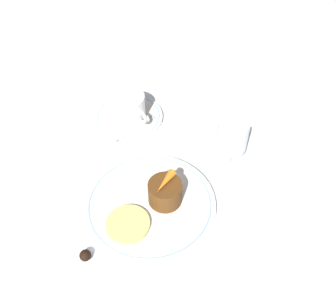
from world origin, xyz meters
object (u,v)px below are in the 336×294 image
at_px(wine_glass, 232,138).
at_px(fork, 110,151).
at_px(dinner_plate, 150,205).
at_px(dessert_cake, 165,193).
at_px(coffee_cup, 126,106).

distance_m(wine_glass, fork, 0.26).
height_order(dinner_plate, dessert_cake, dessert_cake).
xyz_separation_m(dinner_plate, dessert_cake, (0.01, 0.02, 0.03)).
height_order(coffee_cup, dessert_cake, coffee_cup).
distance_m(fork, dessert_cake, 0.19).
bearing_deg(dinner_plate, dessert_cake, 59.49).
bearing_deg(coffee_cup, dessert_cake, -23.75).
height_order(dinner_plate, coffee_cup, coffee_cup).
distance_m(dinner_plate, coffee_cup, 0.26).
distance_m(wine_glass, dessert_cake, 0.17).
height_order(wine_glass, dessert_cake, wine_glass).
distance_m(dinner_plate, fork, 0.17).
xyz_separation_m(dinner_plate, wine_glass, (0.03, 0.19, 0.07)).
xyz_separation_m(wine_glass, fork, (-0.20, -0.16, -0.07)).
bearing_deg(dinner_plate, wine_glass, 81.14).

